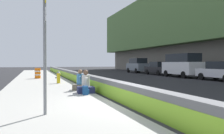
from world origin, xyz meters
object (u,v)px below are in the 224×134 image
object	(u,v)px
backpack	(85,90)
construction_barrel	(38,73)
parked_car_midline	(158,68)
route_sign_post	(45,41)
seated_person_middle	(80,83)
parked_car_third	(221,71)
seated_person_foreground	(86,86)
parked_car_fourth	(182,65)
fire_hydrant	(58,77)
parked_car_far	(138,65)

from	to	relation	value
backpack	construction_barrel	world-z (taller)	construction_barrel
parked_car_midline	route_sign_post	bearing A→B (deg)	143.44
seated_person_middle	backpack	distance (m)	1.98
route_sign_post	parked_car_third	distance (m)	18.07
seated_person_foreground	construction_barrel	world-z (taller)	seated_person_foreground
seated_person_middle	parked_car_fourth	bearing A→B (deg)	-53.98
fire_hydrant	parked_car_third	bearing A→B (deg)	-92.25
backpack	parked_car_midline	xyz separation A→B (m)	(16.83, -13.28, 0.53)
parked_car_midline	parked_car_far	size ratio (longest dim) A/B	0.94
construction_barrel	parked_car_midline	distance (m)	15.79
fire_hydrant	parked_car_fourth	distance (m)	14.51
backpack	parked_car_midline	distance (m)	21.45
backpack	parked_car_midline	world-z (taller)	parked_car_midline
seated_person_middle	parked_car_far	xyz separation A→B (m)	(21.22, -13.09, 0.70)
parked_car_fourth	parked_car_midline	bearing A→B (deg)	-2.11
seated_person_foreground	parked_car_midline	world-z (taller)	parked_car_midline
route_sign_post	fire_hydrant	bearing A→B (deg)	-7.74
parked_car_far	parked_car_fourth	bearing A→B (deg)	179.29
fire_hydrant	seated_person_foreground	xyz separation A→B (m)	(-5.89, -0.70, -0.10)
parked_car_far	backpack	bearing A→B (deg)	150.29
backpack	construction_barrel	xyz separation A→B (m)	(12.32, 1.85, 0.28)
construction_barrel	route_sign_post	bearing A→B (deg)	179.68
seated_person_foreground	parked_car_far	xyz separation A→B (m)	(22.58, -13.08, 0.70)
seated_person_foreground	seated_person_middle	xyz separation A→B (m)	(1.36, 0.01, -0.01)
route_sign_post	backpack	bearing A→B (deg)	-27.70
parked_car_midline	parked_car_far	xyz separation A→B (m)	(6.35, 0.05, 0.32)
parked_car_fourth	fire_hydrant	bearing A→B (deg)	109.72
seated_person_foreground	parked_car_fourth	distance (m)	16.86
seated_person_foreground	parked_car_fourth	xyz separation A→B (m)	(10.77, -12.94, 0.87)
backpack	fire_hydrant	bearing A→B (deg)	4.90
seated_person_middle	parked_car_far	bearing A→B (deg)	-31.68
route_sign_post	seated_person_middle	bearing A→B (deg)	-20.11
seated_person_foreground	parked_car_third	world-z (taller)	parked_car_third
parked_car_third	seated_person_foreground	bearing A→B (deg)	112.12
backpack	seated_person_middle	bearing A→B (deg)	-3.87
seated_person_foreground	fire_hydrant	bearing A→B (deg)	6.78
fire_hydrant	parked_car_far	size ratio (longest dim) A/B	0.18
backpack	parked_car_third	distance (m)	14.56
fire_hydrant	construction_barrel	world-z (taller)	construction_barrel
seated_person_foreground	construction_barrel	size ratio (longest dim) A/B	1.17
parked_car_third	fire_hydrant	bearing A→B (deg)	87.75
construction_barrel	parked_car_fourth	distance (m)	14.98
parked_car_midline	construction_barrel	bearing A→B (deg)	106.58
route_sign_post	parked_car_midline	size ratio (longest dim) A/B	0.80
fire_hydrant	backpack	size ratio (longest dim) A/B	2.20
parked_car_midline	seated_person_foreground	bearing A→B (deg)	141.00
route_sign_post	parked_car_far	bearing A→B (deg)	-29.43
parked_car_third	parked_car_far	distance (m)	17.24
route_sign_post	fire_hydrant	size ratio (longest dim) A/B	4.09
parked_car_far	parked_car_third	bearing A→B (deg)	-179.82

